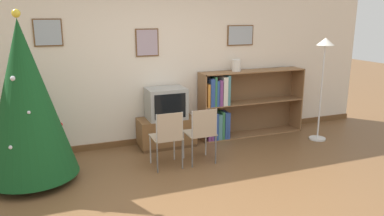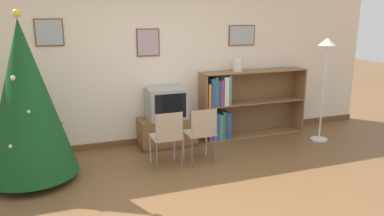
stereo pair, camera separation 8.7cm
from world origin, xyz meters
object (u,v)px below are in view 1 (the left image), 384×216
(tv_console, at_px, (166,132))
(folding_chair_left, at_px, (168,136))
(standing_lamp, at_px, (324,62))
(television, at_px, (166,103))
(vase, at_px, (236,65))
(christmas_tree, at_px, (26,100))
(bookshelf, at_px, (234,105))
(folding_chair_right, at_px, (202,132))

(tv_console, distance_m, folding_chair_left, 0.94)
(tv_console, height_order, standing_lamp, standing_lamp)
(television, relative_size, vase, 2.97)
(vase, bearing_deg, christmas_tree, -167.37)
(vase, height_order, standing_lamp, standing_lamp)
(bookshelf, relative_size, standing_lamp, 1.11)
(folding_chair_left, distance_m, bookshelf, 1.76)
(tv_console, xyz_separation_m, television, (0.00, -0.00, 0.48))
(television, height_order, bookshelf, bookshelf)
(folding_chair_left, bearing_deg, vase, 32.02)
(folding_chair_right, xyz_separation_m, vase, (1.03, 0.96, 0.78))
(christmas_tree, height_order, folding_chair_left, christmas_tree)
(folding_chair_right, distance_m, standing_lamp, 2.43)
(bookshelf, bearing_deg, television, -177.19)
(tv_console, relative_size, bookshelf, 0.47)
(tv_console, bearing_deg, christmas_tree, -162.03)
(tv_console, height_order, vase, vase)
(vase, bearing_deg, folding_chair_right, -137.04)
(tv_console, bearing_deg, vase, 3.97)
(folding_chair_left, distance_m, vase, 1.98)
(christmas_tree, bearing_deg, bookshelf, 12.29)
(television, height_order, folding_chair_left, television)
(bookshelf, distance_m, standing_lamp, 1.64)
(christmas_tree, bearing_deg, standing_lamp, 0.32)
(vase, bearing_deg, television, -175.92)
(television, bearing_deg, vase, 4.08)
(folding_chair_left, bearing_deg, christmas_tree, 172.50)
(folding_chair_left, relative_size, bookshelf, 0.43)
(folding_chair_left, relative_size, standing_lamp, 0.48)
(tv_console, bearing_deg, folding_chair_right, -73.87)
(folding_chair_left, bearing_deg, standing_lamp, 5.24)
(tv_console, relative_size, folding_chair_left, 1.10)
(christmas_tree, distance_m, vase, 3.36)
(folding_chair_left, xyz_separation_m, bookshelf, (1.49, 0.93, 0.09))
(christmas_tree, relative_size, tv_console, 2.38)
(christmas_tree, bearing_deg, folding_chair_left, -7.50)
(bookshelf, bearing_deg, tv_console, -177.31)
(television, bearing_deg, christmas_tree, -162.10)
(television, bearing_deg, standing_lamp, -13.77)
(folding_chair_left, distance_m, folding_chair_right, 0.51)
(bookshelf, bearing_deg, standing_lamp, -27.95)
(bookshelf, distance_m, vase, 0.70)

